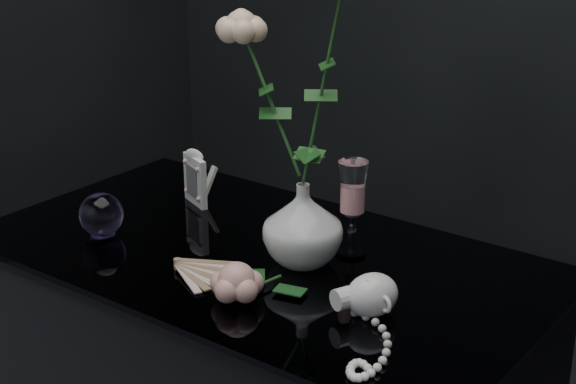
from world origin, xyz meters
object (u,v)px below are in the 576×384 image
Objects in this scene: picture_frame at (195,176)px; pearl_jar at (372,293)px; vase at (303,224)px; paperweight at (101,215)px; loose_rose at (237,282)px; wine_glass at (352,209)px.

pearl_jar is (0.54, -0.19, -0.02)m from picture_frame.
vase is 1.24× the size of picture_frame.
paperweight is 0.38m from loose_rose.
pearl_jar is at bearing 3.98° from paperweight.
loose_rose is (0.38, -0.05, -0.01)m from paperweight.
paperweight is (-0.38, -0.13, -0.03)m from vase.
picture_frame is 0.47× the size of pearl_jar.
paperweight reaches higher than pearl_jar.
pearl_jar is (0.20, -0.09, -0.04)m from vase.
vase is 0.77× the size of loose_rose.
vase is at bearing 105.76° from loose_rose.
vase is 0.40m from paperweight.
picture_frame is (-0.35, 0.10, -0.01)m from vase.
paperweight is at bearing -74.86° from picture_frame.
wine_glass is 0.48m from paperweight.
paperweight reaches higher than loose_rose.
wine_glass is at bearing 20.12° from picture_frame.
vase is at bearing 18.69° from paperweight.
loose_rose is at bearing -90.79° from vase.
loose_rose is at bearing -16.18° from picture_frame.
pearl_jar is (0.20, 0.09, 0.00)m from loose_rose.
picture_frame reaches higher than loose_rose.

